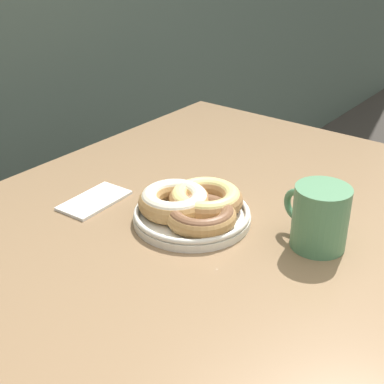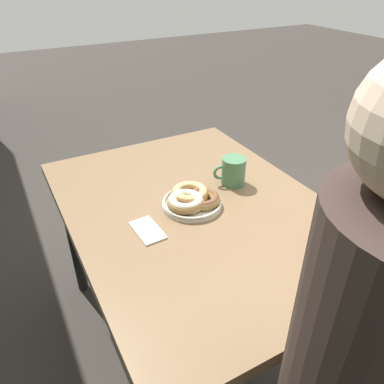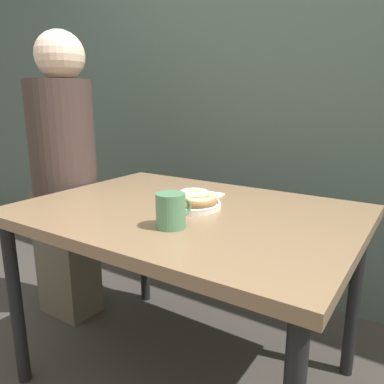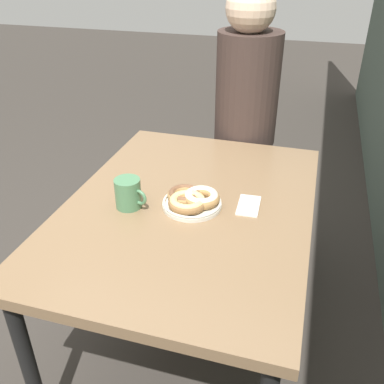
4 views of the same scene
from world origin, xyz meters
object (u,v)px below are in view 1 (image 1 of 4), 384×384
donut_plate (192,207)px  coffee_mug (319,216)px  dining_table (195,258)px  napkin (95,200)px

donut_plate → coffee_mug: 0.23m
donut_plate → coffee_mug: bearing=-73.6°
dining_table → napkin: 0.23m
napkin → coffee_mug: bearing=-73.5°
dining_table → donut_plate: (0.01, 0.02, 0.10)m
coffee_mug → napkin: coffee_mug is taller
dining_table → napkin: bearing=102.2°
dining_table → napkin: size_ratio=8.50×
coffee_mug → napkin: (-0.12, 0.41, -0.05)m
dining_table → coffee_mug: 0.25m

